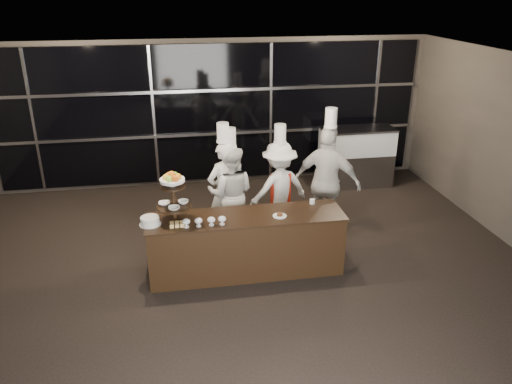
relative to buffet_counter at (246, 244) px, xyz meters
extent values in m
plane|color=black|center=(-0.11, -1.23, -0.47)|extent=(10.00, 10.00, 0.00)
plane|color=black|center=(-0.11, -1.23, 2.53)|extent=(10.00, 10.00, 0.00)
plane|color=#473F38|center=(-0.11, 3.77, 1.03)|extent=(9.00, 0.00, 9.00)
cube|color=black|center=(-0.11, 3.71, 1.03)|extent=(8.60, 0.04, 2.80)
cube|color=#A5A5AA|center=(-0.11, 3.66, 0.63)|extent=(8.60, 0.06, 0.06)
cube|color=#A5A5AA|center=(-0.11, 3.66, 1.53)|extent=(8.60, 0.06, 0.06)
cube|color=#A5A5AA|center=(-3.61, 3.68, 1.03)|extent=(0.05, 0.05, 2.80)
cube|color=#A5A5AA|center=(-1.31, 3.68, 1.03)|extent=(0.05, 0.05, 2.80)
cube|color=#A5A5AA|center=(1.09, 3.68, 1.03)|extent=(0.05, 0.05, 2.80)
cube|color=#A5A5AA|center=(3.39, 3.68, 1.03)|extent=(0.05, 0.05, 2.80)
cube|color=black|center=(0.00, 0.00, -0.02)|extent=(2.80, 0.70, 0.90)
cube|color=black|center=(0.00, 0.00, 0.44)|extent=(2.84, 0.74, 0.03)
cylinder|color=black|center=(-1.00, 0.00, 0.47)|extent=(0.24, 0.24, 0.03)
cylinder|color=black|center=(-1.00, 0.00, 0.80)|extent=(0.06, 0.06, 0.70)
cylinder|color=black|center=(-1.00, 0.00, 0.67)|extent=(0.48, 0.48, 0.02)
cylinder|color=black|center=(-1.00, 0.00, 0.97)|extent=(0.34, 0.34, 0.02)
cylinder|color=white|center=(-1.00, 0.00, 1.02)|extent=(0.10, 0.10, 0.06)
cylinder|color=white|center=(-1.00, 0.00, 1.07)|extent=(0.34, 0.34, 0.04)
sphere|color=orange|center=(-0.92, 0.00, 1.11)|extent=(0.09, 0.09, 0.09)
sphere|color=#6EC131|center=(-0.96, 0.07, 1.11)|extent=(0.09, 0.09, 0.09)
sphere|color=orange|center=(-1.04, 0.07, 1.11)|extent=(0.09, 0.09, 0.09)
sphere|color=yellow|center=(-1.08, 0.00, 1.11)|extent=(0.09, 0.09, 0.09)
sphere|color=#97C332|center=(-1.04, -0.07, 1.11)|extent=(0.09, 0.09, 0.09)
sphere|color=#DA5812|center=(-0.96, -0.07, 1.11)|extent=(0.09, 0.09, 0.09)
sphere|color=orange|center=(-1.00, 0.00, 1.15)|extent=(0.09, 0.09, 0.09)
imported|color=white|center=(-1.13, 0.06, 0.71)|extent=(0.16, 0.16, 0.04)
imported|color=white|center=(-0.87, 0.06, 0.71)|extent=(0.15, 0.15, 0.05)
imported|color=white|center=(-1.00, -0.12, 0.71)|extent=(0.16, 0.16, 0.04)
cylinder|color=silver|center=(-0.85, -0.22, 0.46)|extent=(0.07, 0.07, 0.01)
cylinder|color=silver|center=(-0.85, -0.22, 0.49)|extent=(0.02, 0.02, 0.05)
ellipsoid|color=silver|center=(-0.85, -0.22, 0.54)|extent=(0.11, 0.11, 0.08)
ellipsoid|color=green|center=(-0.85, -0.22, 0.54)|extent=(0.08, 0.08, 0.05)
cylinder|color=silver|center=(-0.68, -0.22, 0.46)|extent=(0.07, 0.07, 0.01)
cylinder|color=silver|center=(-0.68, -0.22, 0.49)|extent=(0.02, 0.02, 0.05)
ellipsoid|color=silver|center=(-0.68, -0.22, 0.54)|extent=(0.11, 0.11, 0.08)
ellipsoid|color=red|center=(-0.68, -0.22, 0.54)|extent=(0.08, 0.08, 0.05)
cylinder|color=silver|center=(-0.51, -0.22, 0.46)|extent=(0.07, 0.07, 0.01)
cylinder|color=silver|center=(-0.51, -0.22, 0.49)|extent=(0.02, 0.02, 0.05)
ellipsoid|color=silver|center=(-0.51, -0.22, 0.54)|extent=(0.11, 0.11, 0.08)
ellipsoid|color=beige|center=(-0.51, -0.22, 0.54)|extent=(0.08, 0.08, 0.05)
cylinder|color=silver|center=(-0.36, -0.22, 0.46)|extent=(0.07, 0.07, 0.01)
cylinder|color=silver|center=(-0.36, -0.22, 0.49)|extent=(0.02, 0.02, 0.05)
ellipsoid|color=silver|center=(-0.36, -0.22, 0.54)|extent=(0.11, 0.11, 0.08)
ellipsoid|color=#533418|center=(-0.36, -0.22, 0.54)|extent=(0.08, 0.08, 0.05)
cylinder|color=white|center=(-1.34, -0.05, 0.46)|extent=(0.30, 0.30, 0.01)
cylinder|color=white|center=(-1.34, -0.05, 0.51)|extent=(0.26, 0.26, 0.10)
cube|color=#E6C070|center=(-1.05, -0.20, 0.48)|extent=(0.05, 0.06, 0.05)
cube|color=#E6C070|center=(-0.98, -0.20, 0.48)|extent=(0.05, 0.06, 0.05)
cube|color=#E6C070|center=(-0.91, -0.20, 0.48)|extent=(0.05, 0.06, 0.05)
cube|color=#E6C070|center=(-1.05, -0.13, 0.48)|extent=(0.05, 0.06, 0.05)
cube|color=#E6C070|center=(-0.98, -0.13, 0.48)|extent=(0.05, 0.06, 0.05)
cube|color=#E6C070|center=(-0.91, -0.13, 0.48)|extent=(0.05, 0.06, 0.05)
cylinder|color=white|center=(0.47, -0.10, 0.46)|extent=(0.20, 0.20, 0.01)
cylinder|color=#4C2814|center=(0.47, -0.10, 0.49)|extent=(0.08, 0.08, 0.04)
cylinder|color=white|center=(1.05, 0.25, 0.49)|extent=(0.08, 0.08, 0.07)
cube|color=#A5A5AA|center=(2.81, 3.07, -0.12)|extent=(1.48, 0.64, 0.70)
cube|color=silver|center=(2.81, 3.07, 0.48)|extent=(1.48, 0.64, 0.50)
cube|color=#FFC67F|center=(2.81, 3.07, 0.48)|extent=(1.38, 0.53, 0.40)
cube|color=#A5A5AA|center=(2.81, 3.07, 0.75)|extent=(1.51, 0.66, 0.04)
imported|color=silver|center=(-0.18, 1.12, 0.38)|extent=(0.74, 0.65, 1.70)
cylinder|color=white|center=(-0.18, 1.12, 1.38)|extent=(0.19, 0.19, 0.30)
cylinder|color=white|center=(-0.18, 1.12, 1.24)|extent=(0.21, 0.21, 0.03)
imported|color=silver|center=(-0.08, 1.10, 0.34)|extent=(0.90, 0.77, 1.61)
cylinder|color=white|center=(-0.08, 1.10, 1.30)|extent=(0.19, 0.19, 0.30)
cylinder|color=white|center=(-0.08, 1.10, 1.15)|extent=(0.21, 0.21, 0.03)
imported|color=white|center=(0.75, 1.20, 0.34)|extent=(1.16, 0.86, 1.61)
cylinder|color=white|center=(0.75, 1.20, 1.29)|extent=(0.19, 0.19, 0.30)
cylinder|color=white|center=(0.75, 1.20, 1.15)|extent=(0.21, 0.21, 0.03)
cube|color=#AD1C0D|center=(0.75, 1.08, 0.34)|extent=(0.34, 0.03, 0.60)
imported|color=silver|center=(1.50, 0.96, 0.48)|extent=(1.19, 0.99, 1.90)
cylinder|color=white|center=(1.50, 0.96, 1.58)|extent=(0.19, 0.19, 0.30)
cylinder|color=white|center=(1.50, 0.96, 1.44)|extent=(0.21, 0.21, 0.03)
camera|label=1|loc=(-0.95, -6.36, 3.52)|focal=35.00mm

